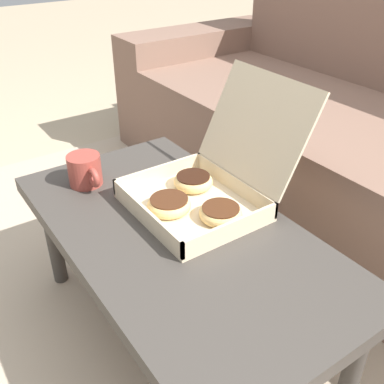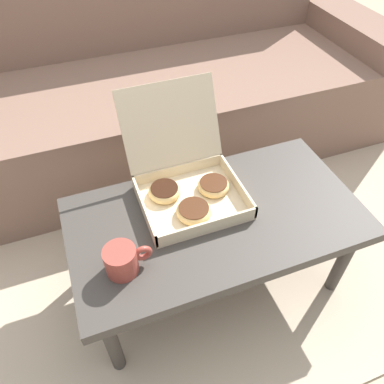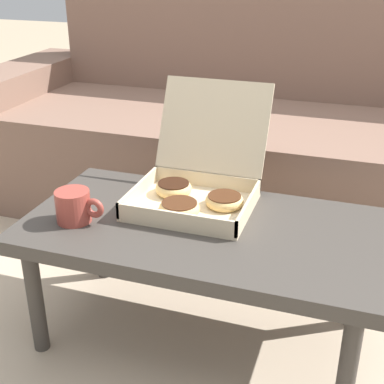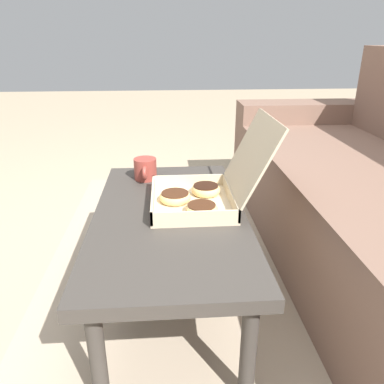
{
  "view_description": "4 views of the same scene",
  "coord_description": "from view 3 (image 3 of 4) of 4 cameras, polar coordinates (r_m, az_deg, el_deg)",
  "views": [
    {
      "loc": [
        0.75,
        -0.58,
        1.03
      ],
      "look_at": [
        -0.05,
        -0.03,
        0.44
      ],
      "focal_mm": 42.0,
      "sensor_mm": 36.0,
      "label": 1
    },
    {
      "loc": [
        -0.35,
        -0.82,
        1.3
      ],
      "look_at": [
        -0.05,
        -0.03,
        0.44
      ],
      "focal_mm": 35.0,
      "sensor_mm": 36.0,
      "label": 2
    },
    {
      "loc": [
        0.38,
        -1.31,
        1.06
      ],
      "look_at": [
        -0.05,
        -0.03,
        0.44
      ],
      "focal_mm": 50.0,
      "sensor_mm": 36.0,
      "label": 3
    },
    {
      "loc": [
        1.15,
        -0.11,
        0.94
      ],
      "look_at": [
        -0.05,
        -0.03,
        0.44
      ],
      "focal_mm": 35.0,
      "sensor_mm": 36.0,
      "label": 4
    }
  ],
  "objects": [
    {
      "name": "coffee_table",
      "position": [
        1.45,
        1.03,
        -4.9
      ],
      "size": [
        0.95,
        0.51,
        0.39
      ],
      "color": "#3D3833",
      "rests_on": "ground_plane"
    },
    {
      "name": "coffee_mug",
      "position": [
        1.46,
        -12.42,
        -1.51
      ],
      "size": [
        0.14,
        0.09,
        0.09
      ],
      "color": "#993D33",
      "rests_on": "coffee_table"
    },
    {
      "name": "pastry_box",
      "position": [
        1.53,
        0.48,
        0.86
      ],
      "size": [
        0.33,
        0.41,
        0.31
      ],
      "color": "beige",
      "rests_on": "coffee_table"
    },
    {
      "name": "area_rug",
      "position": [
        1.96,
        4.58,
        -7.83
      ],
      "size": [
        2.67,
        1.88,
        0.01
      ],
      "primitive_type": "cube",
      "color": "tan",
      "rests_on": "ground_plane"
    },
    {
      "name": "ground_plane",
      "position": [
        1.73,
        2.03,
        -13.1
      ],
      "size": [
        12.0,
        12.0,
        0.0
      ],
      "primitive_type": "plane",
      "color": "tan"
    },
    {
      "name": "couch",
      "position": [
        2.31,
        8.16,
        5.32
      ],
      "size": [
        2.55,
        0.87,
        0.89
      ],
      "color": "#7A5B4C",
      "rests_on": "ground_plane"
    }
  ]
}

